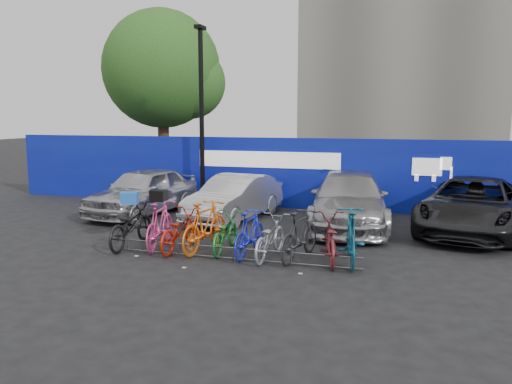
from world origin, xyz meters
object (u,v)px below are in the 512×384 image
at_px(bike_5, 250,233).
at_px(tree, 167,72).
at_px(bike_3, 205,226).
at_px(bike_rack, 233,253).
at_px(bike_2, 180,230).
at_px(bike_1, 160,225).
at_px(car_3, 473,205).
at_px(car_2, 349,200).
at_px(bike_7, 300,235).
at_px(car_0, 143,191).
at_px(bike_6, 270,237).
at_px(bike_8, 330,238).
at_px(bike_9, 351,236).
at_px(bike_4, 225,233).
at_px(lamppost, 202,112).
at_px(car_1, 235,198).
at_px(bike_0, 131,225).

bearing_deg(bike_5, tree, -50.93).
bearing_deg(bike_3, bike_5, -176.03).
xyz_separation_m(bike_rack, bike_2, (-1.48, 0.46, 0.32)).
bearing_deg(bike_1, car_3, -160.85).
xyz_separation_m(car_2, bike_7, (-0.66, -3.82, -0.20)).
bearing_deg(car_0, bike_7, -23.57).
bearing_deg(bike_6, bike_1, 2.67).
relative_size(bike_2, bike_3, 0.93).
relative_size(bike_8, bike_9, 0.98).
height_order(car_2, bike_1, car_2).
xyz_separation_m(bike_5, bike_7, (1.14, 0.02, 0.03)).
bearing_deg(bike_6, bike_9, -172.11).
bearing_deg(bike_7, bike_5, 14.10).
distance_m(car_0, bike_9, 7.84).
bearing_deg(car_3, bike_1, -138.75).
relative_size(car_2, bike_1, 2.74).
xyz_separation_m(tree, car_0, (2.30, -6.52, -4.32)).
bearing_deg(bike_4, bike_rack, 121.16).
distance_m(lamppost, bike_8, 8.04).
bearing_deg(car_3, bike_8, -117.22).
distance_m(car_2, bike_4, 4.42).
xyz_separation_m(car_3, bike_4, (-5.76, -3.79, -0.29)).
height_order(bike_rack, car_1, car_1).
bearing_deg(lamppost, bike_2, -72.81).
height_order(bike_4, bike_5, bike_5).
bearing_deg(bike_9, bike_4, -11.84).
relative_size(lamppost, bike_7, 3.32).
distance_m(car_1, bike_5, 4.02).
height_order(bike_4, bike_7, bike_7).
height_order(bike_rack, bike_8, bike_8).
distance_m(lamppost, bike_3, 6.50).
bearing_deg(lamppost, bike_0, -85.46).
bearing_deg(bike_0, bike_4, -176.82).
relative_size(car_3, bike_8, 2.74).
height_order(lamppost, bike_3, lamppost).
relative_size(car_0, bike_8, 2.28).
xyz_separation_m(tree, lamppost, (3.57, -4.66, -1.80)).
xyz_separation_m(car_2, bike_2, (-3.52, -3.85, -0.28)).
xyz_separation_m(bike_7, bike_9, (1.11, 0.03, 0.04)).
bearing_deg(car_2, bike_5, -120.80).
relative_size(car_3, bike_1, 2.80).
bearing_deg(tree, bike_8, -48.98).
xyz_separation_m(bike_rack, bike_3, (-0.88, 0.55, 0.43)).
xyz_separation_m(bike_2, bike_4, (1.06, 0.19, -0.03)).
height_order(bike_0, bike_9, bike_9).
bearing_deg(car_0, bike_9, -19.10).
distance_m(bike_rack, bike_7, 1.51).
bearing_deg(car_3, lamppost, -177.19).
distance_m(bike_1, bike_3, 1.15).
bearing_deg(bike_3, bike_2, 17.35).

